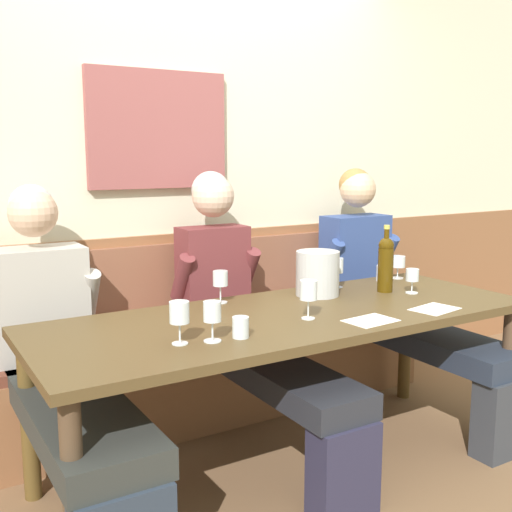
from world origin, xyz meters
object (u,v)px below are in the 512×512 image
Objects in this scene: wine_glass_center_rear at (179,315)px; water_tumbler_left at (382,273)px; wall_bench at (217,364)px; wine_glass_mid_left at (220,280)px; wine_glass_center_front at (398,262)px; wine_glass_near_bucket at (308,292)px; dining_table at (290,330)px; person_center_right_seat at (57,347)px; water_tumbler_center at (241,327)px; person_center_left_seat at (246,313)px; wine_glass_left_end at (212,314)px; wine_glass_right_end at (337,266)px; person_right_seat at (394,292)px; wine_bottle_clear_water at (386,263)px; ice_bucket at (318,273)px; wine_glass_by_bottle at (412,276)px.

wine_glass_center_rear is 1.50m from water_tumbler_left.
wine_glass_mid_left is at bearing -114.47° from wall_bench.
wine_glass_center_rear is at bearing -162.56° from wine_glass_center_front.
wine_glass_near_bucket is (0.01, -0.82, 0.56)m from wall_bench.
dining_table is 1.73× the size of person_center_right_seat.
wall_bench is 1.05m from person_center_right_seat.
water_tumbler_center is at bearing -111.96° from wall_bench.
person_center_left_seat reaches higher than wine_glass_left_end.
person_center_right_seat is at bearing -158.95° from wall_bench.
wine_glass_right_end is at bearing -179.02° from water_tumbler_left.
dining_table is at bearing -62.08° from wine_glass_mid_left.
person_center_left_seat is (-0.02, -0.36, 0.37)m from wall_bench.
person_right_seat is at bearing 0.95° from wine_glass_mid_left.
wall_bench is 1.13× the size of dining_table.
dining_table is at bearing -85.85° from person_center_left_seat.
wine_glass_center_rear is 0.12m from wine_glass_left_end.
person_center_left_seat is 8.74× the size of wine_glass_left_end.
person_center_left_seat is 3.93× the size of wine_bottle_clear_water.
person_right_seat reaches higher than wine_glass_center_rear.
ice_bucket is at bearing -12.67° from wine_glass_mid_left.
wall_bench reaches higher than wine_glass_by_bottle.
ice_bucket is 0.49m from wine_glass_mid_left.
wine_glass_right_end reaches higher than water_tumbler_center.
wine_glass_near_bucket is at bearing -26.56° from person_center_right_seat.
dining_table is at bearing 29.40° from water_tumbler_center.
wine_glass_mid_left is at bearing 179.35° from water_tumbler_left.
person_right_seat is (0.97, 0.00, -0.01)m from person_center_left_seat.
dining_table is 10.23× the size of ice_bucket.
wine_bottle_clear_water is at bearing -54.16° from wine_glass_right_end.
wine_glass_center_front is at bearing 3.85° from water_tumbler_left.
ice_bucket is (1.23, -0.13, 0.21)m from person_center_right_seat.
wall_bench is at bearing 136.81° from wine_glass_by_bottle.
wall_bench is 15.95× the size of wine_glass_center_rear.
water_tumbler_center is at bearing -168.93° from wine_glass_by_bottle.
wine_glass_center_rear is at bearing -172.70° from wine_glass_by_bottle.
person_right_seat reaches higher than wine_glass_center_front.
water_tumbler_left is at bearing 20.96° from dining_table.
wine_glass_by_bottle is (0.43, -0.21, -0.02)m from ice_bucket.
wine_bottle_clear_water is at bearing 17.13° from water_tumbler_center.
person_center_right_seat reaches higher than wine_glass_center_rear.
dining_table is 0.99m from person_center_right_seat.
wall_bench is at bearing 157.98° from wine_glass_center_front.
ice_bucket is (0.31, -0.49, 0.56)m from wall_bench.
wine_glass_center_front is 0.83× the size of wine_glass_left_end.
wine_glass_mid_left and wine_glass_left_end have the same top height.
wine_glass_left_end is 1.76× the size of water_tumbler_left.
wine_glass_right_end is at bearing 128.28° from wine_glass_by_bottle.
wine_glass_near_bucket is (-0.94, -0.46, 0.20)m from person_right_seat.
wall_bench reaches higher than wine_glass_center_rear.
wine_bottle_clear_water is (0.68, -0.24, 0.22)m from person_center_left_seat.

